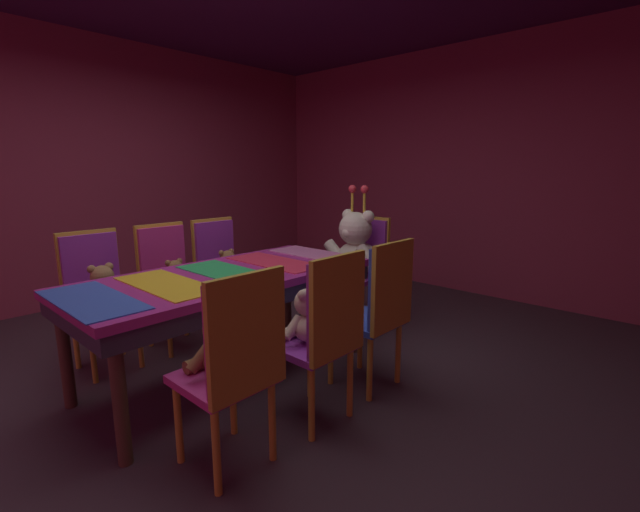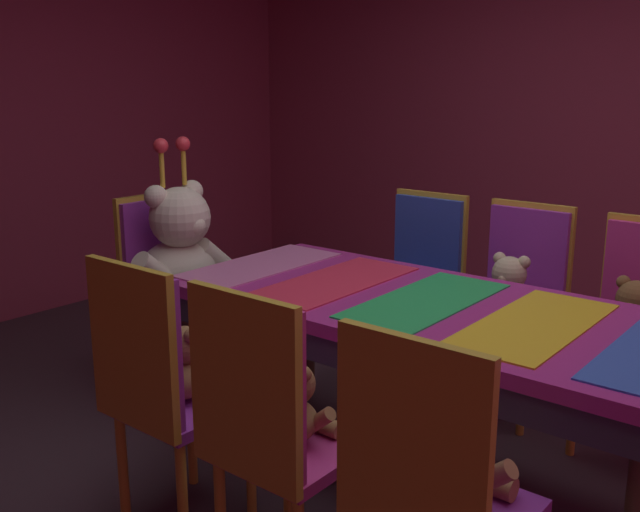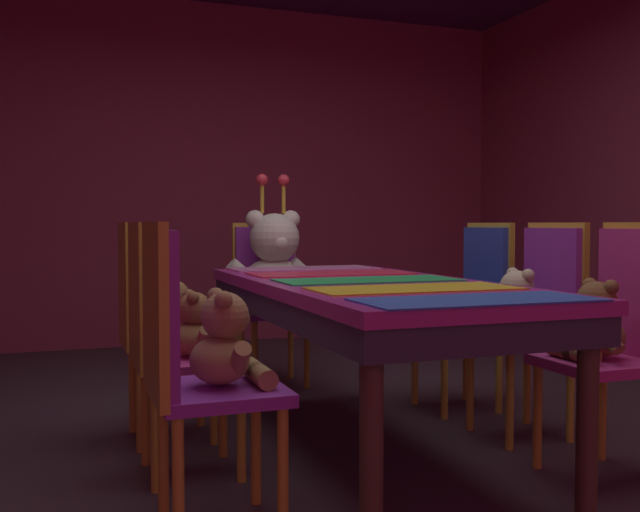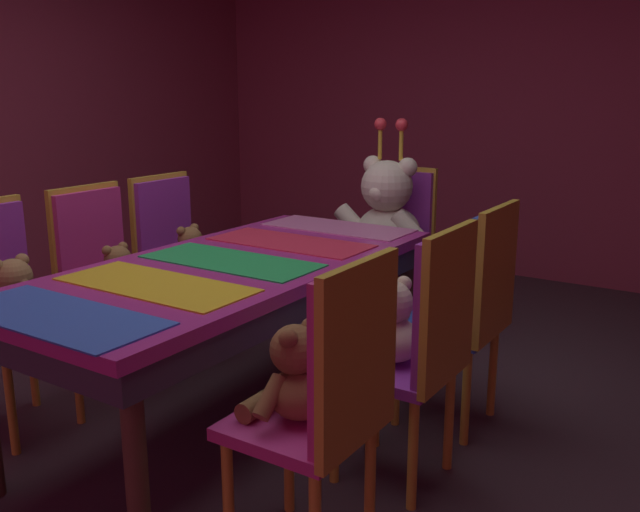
{
  "view_description": "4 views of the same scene",
  "coord_description": "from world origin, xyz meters",
  "px_view_note": "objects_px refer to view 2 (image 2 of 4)",
  "views": [
    {
      "loc": [
        2.35,
        -1.63,
        1.41
      ],
      "look_at": [
        0.14,
        0.77,
        0.76
      ],
      "focal_mm": 24.16,
      "sensor_mm": 36.0,
      "label": 1
    },
    {
      "loc": [
        -2.27,
        -1.33,
        1.55
      ],
      "look_at": [
        -0.15,
        0.39,
        0.88
      ],
      "focal_mm": 40.85,
      "sensor_mm": 36.0,
      "label": 2
    },
    {
      "loc": [
        -1.23,
        -2.79,
        0.98
      ],
      "look_at": [
        -0.02,
        0.54,
        0.82
      ],
      "focal_mm": 40.75,
      "sensor_mm": 36.0,
      "label": 3
    },
    {
      "loc": [
        1.84,
        -2.14,
        1.45
      ],
      "look_at": [
        0.17,
        0.42,
        0.7
      ],
      "focal_mm": 38.91,
      "sensor_mm": 36.0,
      "label": 4
    }
  ],
  "objects_px": {
    "chair_left_0": "(426,479)",
    "king_teddy_bear": "(183,252)",
    "teddy_right_0": "(633,321)",
    "teddy_left_2": "(187,367)",
    "chair_right_2": "(422,269)",
    "chair_right_1": "(521,286)",
    "banquet_table": "(425,323)",
    "teddy_left_0": "(455,457)",
    "throne_chair": "(162,271)",
    "teddy_right_1": "(507,294)",
    "chair_left_1": "(264,415)",
    "teddy_left_1": "(296,407)",
    "chair_left_2": "(154,373)"
  },
  "relations": [
    {
      "from": "chair_left_0",
      "to": "king_teddy_bear",
      "type": "xyz_separation_m",
      "value": [
        0.87,
        1.9,
        0.12
      ]
    },
    {
      "from": "king_teddy_bear",
      "to": "teddy_right_0",
      "type": "bearing_deg",
      "value": 20.17
    },
    {
      "from": "teddy_left_2",
      "to": "chair_right_2",
      "type": "bearing_deg",
      "value": 0.79
    },
    {
      "from": "chair_left_0",
      "to": "chair_right_1",
      "type": "relative_size",
      "value": 1.0
    },
    {
      "from": "banquet_table",
      "to": "teddy_left_2",
      "type": "height_order",
      "value": "banquet_table"
    },
    {
      "from": "teddy_left_0",
      "to": "throne_chair",
      "type": "distance_m",
      "value": 2.19
    },
    {
      "from": "chair_right_1",
      "to": "teddy_right_1",
      "type": "xyz_separation_m",
      "value": [
        -0.15,
        0.0,
        -0.0
      ]
    },
    {
      "from": "teddy_left_0",
      "to": "teddy_right_1",
      "type": "relative_size",
      "value": 0.98
    },
    {
      "from": "teddy_left_2",
      "to": "teddy_right_1",
      "type": "distance_m",
      "value": 1.55
    },
    {
      "from": "banquet_table",
      "to": "teddy_left_0",
      "type": "relative_size",
      "value": 6.12
    },
    {
      "from": "teddy_right_0",
      "to": "chair_left_1",
      "type": "bearing_deg",
      "value": -20.05
    },
    {
      "from": "teddy_left_2",
      "to": "teddy_right_1",
      "type": "height_order",
      "value": "teddy_right_1"
    },
    {
      "from": "teddy_right_1",
      "to": "chair_right_2",
      "type": "distance_m",
      "value": 0.55
    },
    {
      "from": "teddy_left_1",
      "to": "king_teddy_bear",
      "type": "bearing_deg",
      "value": 61.96
    },
    {
      "from": "chair_left_2",
      "to": "teddy_left_2",
      "type": "distance_m",
      "value": 0.14
    },
    {
      "from": "teddy_left_1",
      "to": "teddy_right_0",
      "type": "bearing_deg",
      "value": -21.86
    },
    {
      "from": "banquet_table",
      "to": "king_teddy_bear",
      "type": "distance_m",
      "value": 1.38
    },
    {
      "from": "chair_left_1",
      "to": "teddy_right_1",
      "type": "distance_m",
      "value": 1.61
    },
    {
      "from": "chair_left_1",
      "to": "throne_chair",
      "type": "height_order",
      "value": "same"
    },
    {
      "from": "banquet_table",
      "to": "chair_left_0",
      "type": "height_order",
      "value": "chair_left_0"
    },
    {
      "from": "banquet_table",
      "to": "throne_chair",
      "type": "height_order",
      "value": "throne_chair"
    },
    {
      "from": "banquet_table",
      "to": "teddy_left_1",
      "type": "bearing_deg",
      "value": 178.19
    },
    {
      "from": "teddy_left_1",
      "to": "throne_chair",
      "type": "xyz_separation_m",
      "value": [
        0.72,
        1.52,
        0.03
      ]
    },
    {
      "from": "teddy_right_0",
      "to": "teddy_left_1",
      "type": "bearing_deg",
      "value": -21.86
    },
    {
      "from": "banquet_table",
      "to": "chair_left_1",
      "type": "xyz_separation_m",
      "value": [
        -0.86,
        0.02,
        -0.06
      ]
    },
    {
      "from": "chair_left_2",
      "to": "teddy_right_1",
      "type": "bearing_deg",
      "value": -17.64
    },
    {
      "from": "chair_right_1",
      "to": "teddy_right_1",
      "type": "bearing_deg",
      "value": -0.0
    },
    {
      "from": "chair_right_1",
      "to": "teddy_left_1",
      "type": "bearing_deg",
      "value": -0.46
    },
    {
      "from": "chair_left_1",
      "to": "chair_right_1",
      "type": "xyz_separation_m",
      "value": [
        1.75,
        -0.01,
        0.0
      ]
    },
    {
      "from": "teddy_left_1",
      "to": "chair_left_2",
      "type": "xyz_separation_m",
      "value": [
        -0.14,
        0.5,
        0.03
      ]
    },
    {
      "from": "chair_left_0",
      "to": "teddy_left_1",
      "type": "relative_size",
      "value": 3.56
    },
    {
      "from": "teddy_left_2",
      "to": "teddy_right_1",
      "type": "xyz_separation_m",
      "value": [
        1.47,
        -0.51,
        0.02
      ]
    },
    {
      "from": "banquet_table",
      "to": "throne_chair",
      "type": "distance_m",
      "value": 1.54
    },
    {
      "from": "chair_left_0",
      "to": "chair_left_2",
      "type": "xyz_separation_m",
      "value": [
        0.0,
        1.05,
        0.0
      ]
    },
    {
      "from": "chair_left_0",
      "to": "chair_right_1",
      "type": "distance_m",
      "value": 1.84
    },
    {
      "from": "teddy_left_0",
      "to": "chair_right_1",
      "type": "bearing_deg",
      "value": 18.34
    },
    {
      "from": "teddy_right_1",
      "to": "chair_right_1",
      "type": "bearing_deg",
      "value": 180.0
    },
    {
      "from": "chair_left_1",
      "to": "king_teddy_bear",
      "type": "distance_m",
      "value": 1.61
    },
    {
      "from": "teddy_right_1",
      "to": "king_teddy_bear",
      "type": "height_order",
      "value": "king_teddy_bear"
    },
    {
      "from": "chair_left_1",
      "to": "chair_left_2",
      "type": "bearing_deg",
      "value": 90.25
    },
    {
      "from": "chair_left_2",
      "to": "teddy_left_2",
      "type": "bearing_deg",
      "value": 0.0
    },
    {
      "from": "teddy_right_1",
      "to": "throne_chair",
      "type": "xyz_separation_m",
      "value": [
        -0.74,
        1.53,
        0.0
      ]
    },
    {
      "from": "chair_left_1",
      "to": "teddy_left_2",
      "type": "distance_m",
      "value": 0.52
    },
    {
      "from": "chair_left_1",
      "to": "teddy_left_2",
      "type": "relative_size",
      "value": 3.45
    },
    {
      "from": "banquet_table",
      "to": "chair_right_2",
      "type": "xyz_separation_m",
      "value": [
        0.87,
        0.54,
        -0.06
      ]
    },
    {
      "from": "chair_left_0",
      "to": "teddy_right_1",
      "type": "distance_m",
      "value": 1.7
    },
    {
      "from": "teddy_left_0",
      "to": "king_teddy_bear",
      "type": "distance_m",
      "value": 2.04
    },
    {
      "from": "chair_left_1",
      "to": "throne_chair",
      "type": "bearing_deg",
      "value": 60.4
    },
    {
      "from": "teddy_left_0",
      "to": "chair_right_2",
      "type": "height_order",
      "value": "chair_right_2"
    },
    {
      "from": "chair_left_2",
      "to": "teddy_right_1",
      "type": "relative_size",
      "value": 2.94
    }
  ]
}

